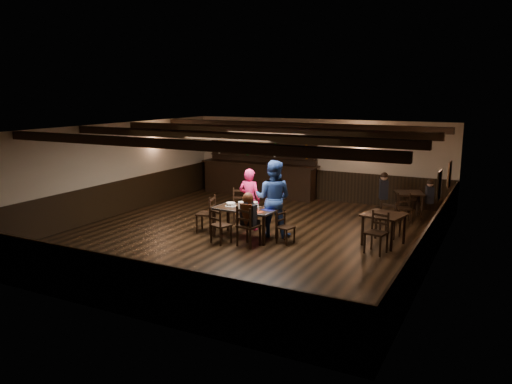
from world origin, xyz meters
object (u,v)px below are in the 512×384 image
at_px(dining_table, 245,212).
at_px(chair_near_left, 218,223).
at_px(cake, 231,205).
at_px(woman_pink, 250,199).
at_px(bar_counter, 260,175).
at_px(chair_near_right, 246,223).
at_px(man_blue, 273,198).

xyz_separation_m(dining_table, chair_near_left, (-0.32, -0.73, -0.15)).
bearing_deg(cake, chair_near_left, -81.51).
xyz_separation_m(chair_near_left, woman_pink, (0.06, 1.47, 0.29)).
bearing_deg(chair_near_left, bar_counter, 107.15).
bearing_deg(bar_counter, cake, -71.50).
distance_m(chair_near_right, woman_pink, 1.55).
height_order(chair_near_right, bar_counter, bar_counter).
xyz_separation_m(woman_pink, cake, (-0.18, -0.69, -0.02)).
height_order(dining_table, woman_pink, woman_pink).
distance_m(chair_near_left, man_blue, 1.56).
height_order(dining_table, chair_near_left, chair_near_left).
bearing_deg(dining_table, man_blue, 41.76).
bearing_deg(dining_table, woman_pink, 109.51).
bearing_deg(cake, man_blue, 23.66).
xyz_separation_m(chair_near_left, cake, (-0.12, 0.79, 0.27)).
relative_size(woman_pink, man_blue, 0.84).
distance_m(chair_near_right, bar_counter, 6.06).
bearing_deg(chair_near_right, woman_pink, 115.02).
height_order(dining_table, chair_near_right, chair_near_right).
xyz_separation_m(dining_table, bar_counter, (-2.06, 4.90, 0.05)).
distance_m(dining_table, bar_counter, 5.32).
bearing_deg(bar_counter, woman_pink, -66.59).
bearing_deg(woman_pink, chair_near_right, 113.43).
bearing_deg(cake, woman_pink, 75.36).
xyz_separation_m(chair_near_right, man_blue, (0.16, 1.13, 0.40)).
distance_m(man_blue, cake, 1.09).
relative_size(chair_near_right, bar_counter, 0.23).
height_order(woman_pink, bar_counter, bar_counter).
xyz_separation_m(chair_near_left, bar_counter, (-1.74, 5.63, 0.21)).
bearing_deg(man_blue, cake, 14.03).
relative_size(chair_near_right, woman_pink, 0.60).
xyz_separation_m(chair_near_right, woman_pink, (-0.65, 1.39, 0.24)).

